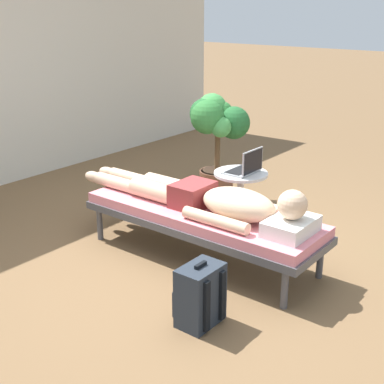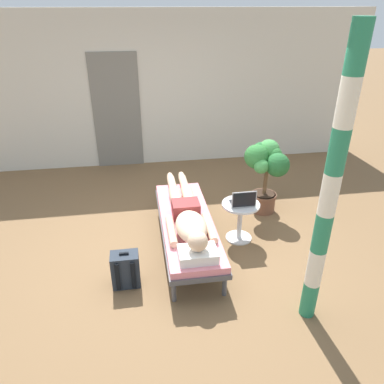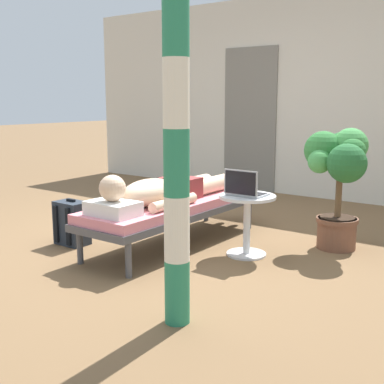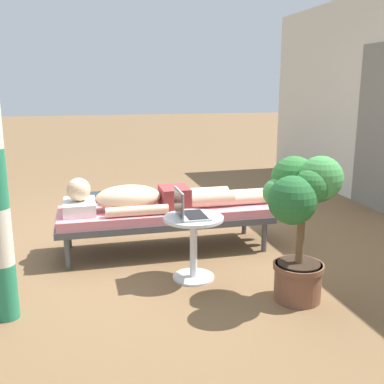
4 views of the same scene
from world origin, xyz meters
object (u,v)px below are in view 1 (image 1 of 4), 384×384
at_px(lounge_chair, 202,217).
at_px(laptop, 246,167).
at_px(backpack, 200,295).
at_px(potted_plant, 216,130).
at_px(side_table, 240,190).
at_px(person_reclining, 212,200).

relative_size(lounge_chair, laptop, 6.44).
relative_size(lounge_chair, backpack, 4.71).
bearing_deg(backpack, potted_plant, 33.46).
bearing_deg(side_table, backpack, -155.67).
relative_size(lounge_chair, side_table, 3.82).
distance_m(side_table, backpack, 1.61).
bearing_deg(lounge_chair, potted_plant, 31.47).
relative_size(side_table, backpack, 1.23).
relative_size(laptop, potted_plant, 0.29).
bearing_deg(side_table, potted_plant, 50.90).
distance_m(person_reclining, potted_plant, 1.52).
height_order(person_reclining, backpack, person_reclining).
distance_m(lounge_chair, side_table, 0.71).
relative_size(laptop, backpack, 0.73).
height_order(lounge_chair, side_table, side_table).
bearing_deg(backpack, person_reclining, 31.31).
distance_m(lounge_chair, laptop, 0.74).
bearing_deg(lounge_chair, person_reclining, -90.00).
relative_size(person_reclining, backpack, 5.12).
relative_size(person_reclining, laptop, 7.00).
bearing_deg(laptop, backpack, -157.36).
distance_m(laptop, potted_plant, 0.90).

